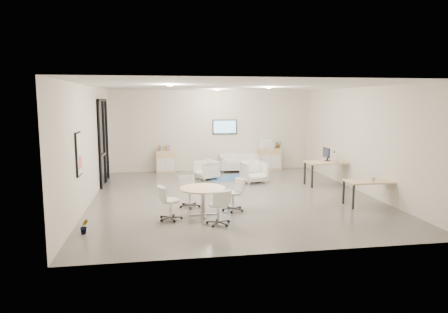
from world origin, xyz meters
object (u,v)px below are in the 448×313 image
object	(u,v)px
armchair_right	(254,171)
sideboard_right	(270,159)
desk_rear	(329,164)
round_table	(203,191)
armchair_left	(206,169)
loveseat	(239,163)
sideboard_left	(166,162)
desk_front	(370,183)

from	to	relation	value
armchair_right	sideboard_right	bearing A→B (deg)	53.45
armchair_right	desk_rear	xyz separation A→B (m)	(2.34, -0.88, 0.32)
sideboard_right	armchair_right	xyz separation A→B (m)	(-1.25, -2.41, -0.04)
desk_rear	round_table	world-z (taller)	desk_rear
armchair_left	loveseat	bearing A→B (deg)	108.24
armchair_right	round_table	size ratio (longest dim) A/B	0.70
sideboard_right	round_table	bearing A→B (deg)	-119.30
sideboard_left	sideboard_right	distance (m)	4.21
armchair_left	desk_rear	xyz separation A→B (m)	(3.89, -1.72, 0.35)
armchair_right	desk_front	size ratio (longest dim) A/B	0.61
loveseat	armchair_left	distance (m)	2.05
sideboard_right	round_table	xyz separation A→B (m)	(-3.41, -6.07, 0.17)
sideboard_right	armchair_left	xyz separation A→B (m)	(-2.80, -1.57, -0.07)
desk_front	round_table	world-z (taller)	round_table
sideboard_right	round_table	distance (m)	6.97
sideboard_left	desk_rear	xyz separation A→B (m)	(5.30, -3.30, 0.30)
sideboard_left	loveseat	world-z (taller)	sideboard_left
sideboard_left	armchair_right	xyz separation A→B (m)	(2.96, -2.43, -0.03)
sideboard_right	armchair_right	distance (m)	2.72
desk_front	round_table	size ratio (longest dim) A/B	1.16
desk_rear	loveseat	bearing A→B (deg)	123.92
desk_front	desk_rear	bearing A→B (deg)	89.72
loveseat	desk_front	xyz separation A→B (m)	(2.41, -5.74, 0.29)
armchair_left	desk_rear	bearing A→B (deg)	40.77
armchair_right	desk_rear	size ratio (longest dim) A/B	0.50
sideboard_left	sideboard_right	world-z (taller)	sideboard_right
sideboard_right	armchair_left	distance (m)	3.21
sideboard_right	desk_front	bearing A→B (deg)	-79.50
armchair_left	sideboard_left	bearing A→B (deg)	-163.83
round_table	desk_front	bearing A→B (deg)	2.27
armchair_right	round_table	world-z (taller)	armchair_right
sideboard_left	desk_front	bearing A→B (deg)	-48.12
loveseat	sideboard_left	bearing A→B (deg)	177.52
sideboard_left	desk_rear	bearing A→B (deg)	-31.94
armchair_left	desk_rear	size ratio (longest dim) A/B	0.47
sideboard_left	armchair_right	size ratio (longest dim) A/B	1.07
sideboard_right	loveseat	distance (m)	1.33
sideboard_right	desk_front	world-z (taller)	sideboard_right
sideboard_left	armchair_right	bearing A→B (deg)	-39.34
loveseat	round_table	xyz separation A→B (m)	(-2.09, -5.92, 0.28)
loveseat	desk_rear	xyz separation A→B (m)	(2.41, -3.13, 0.40)
sideboard_right	loveseat	world-z (taller)	sideboard_right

